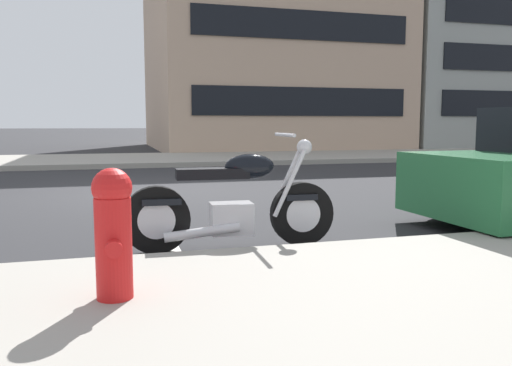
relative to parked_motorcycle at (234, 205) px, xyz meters
name	(u,v)px	position (x,y,z in m)	size (l,w,h in m)	color
ground_plane	(144,192)	(-0.56, 4.54, -0.43)	(260.00, 260.00, 0.00)	#28282B
sidewalk_far_curb	(455,154)	(11.44, 12.01, -0.36)	(120.00, 5.00, 0.14)	gray
parking_stall_stripe	(173,248)	(-0.56, 0.17, -0.42)	(0.12, 2.20, 0.01)	silver
parked_motorcycle	(234,205)	(0.00, 0.00, 0.00)	(2.05, 0.62, 1.11)	black
fire_hydrant	(113,230)	(-1.12, -1.59, 0.14)	(0.24, 0.36, 0.80)	red
townhouse_behind_pole	(260,53)	(6.18, 20.23, 4.23)	(10.37, 11.92, 9.31)	tan
townhouse_mid_block	(456,56)	(16.50, 19.11, 4.26)	(9.84, 9.69, 9.38)	#939993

